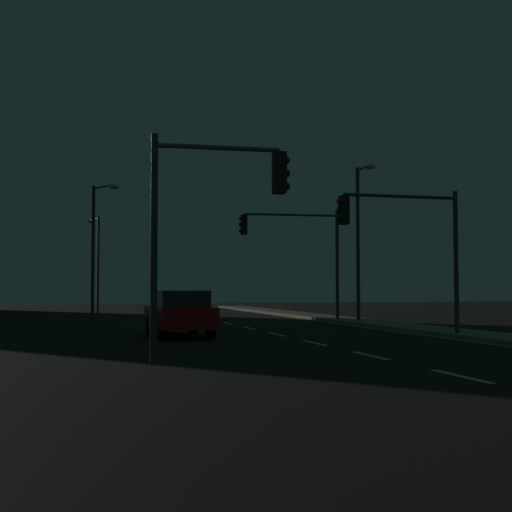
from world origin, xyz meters
TOP-DOWN VIEW (x-y plane):
  - ground_plane at (0.00, 17.50)m, footprint 112.00×112.00m
  - sidewalk_right at (6.13, 17.50)m, footprint 2.08×77.00m
  - lane_markings_center at (0.00, 21.00)m, footprint 0.14×50.00m
  - lane_edge_line at (4.85, 22.50)m, footprint 0.14×53.00m
  - car at (-3.50, 21.01)m, footprint 1.96×4.46m
  - traffic_light_far_center at (3.63, 18.36)m, footprint 4.42×0.34m
  - traffic_light_near_left at (-3.95, 12.55)m, footprint 3.16×0.42m
  - traffic_light_mid_left at (3.26, 28.95)m, footprint 4.96×0.64m
  - street_lamp_far_end at (6.08, 27.48)m, footprint 0.56×1.94m
  - street_lamp_corner at (-5.65, 45.17)m, footprint 0.86×1.64m
  - street_lamp_mid_block at (-5.93, 34.06)m, footprint 1.34×1.84m

SIDE VIEW (x-z plane):
  - ground_plane at x=0.00m, z-range 0.00..0.00m
  - lane_edge_line at x=4.85m, z-range 0.00..0.01m
  - lane_markings_center at x=0.00m, z-range 0.00..0.01m
  - sidewalk_right at x=6.13m, z-range 0.00..0.14m
  - car at x=-3.50m, z-range 0.04..1.61m
  - traffic_light_near_left at x=-3.95m, z-range 1.00..6.06m
  - traffic_light_far_center at x=3.63m, z-range 1.17..6.02m
  - traffic_light_mid_left at x=3.26m, z-range 1.29..6.62m
  - street_lamp_corner at x=-5.65m, z-range 0.70..7.28m
  - street_lamp_mid_block at x=-5.93m, z-range 0.75..7.84m
  - street_lamp_far_end at x=6.08m, z-range 0.88..8.21m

